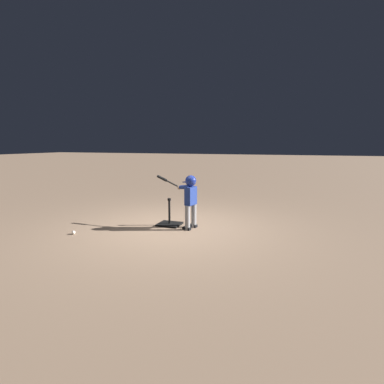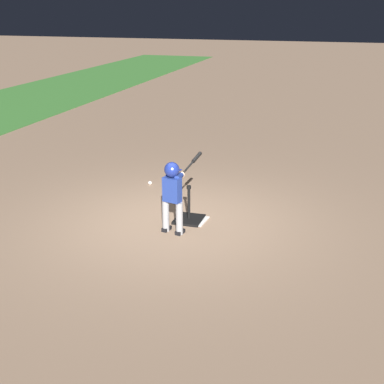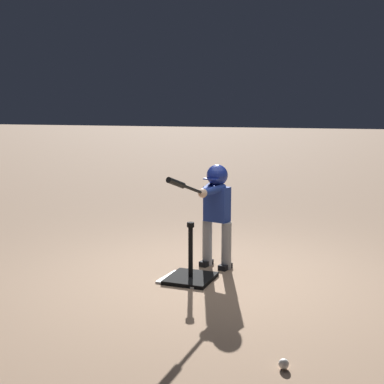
% 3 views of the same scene
% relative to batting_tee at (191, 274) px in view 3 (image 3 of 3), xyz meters
% --- Properties ---
extents(ground_plane, '(90.00, 90.00, 0.00)m').
position_rel_batting_tee_xyz_m(ground_plane, '(-0.12, 0.21, -0.07)').
color(ground_plane, '#93755B').
extents(home_plate, '(0.47, 0.47, 0.02)m').
position_rel_batting_tee_xyz_m(home_plate, '(0.02, -0.07, -0.06)').
color(home_plate, white).
rests_on(home_plate, ground_plane).
extents(batting_tee, '(0.51, 0.46, 0.62)m').
position_rel_batting_tee_xyz_m(batting_tee, '(0.00, 0.00, 0.00)').
color(batting_tee, black).
rests_on(batting_tee, ground_plane).
extents(batter_child, '(1.02, 0.43, 1.18)m').
position_rel_batting_tee_xyz_m(batter_child, '(-0.52, 0.10, 0.68)').
color(batter_child, gray).
rests_on(batter_child, ground_plane).
extents(baseball, '(0.07, 0.07, 0.07)m').
position_rel_batting_tee_xyz_m(baseball, '(1.58, 1.31, -0.03)').
color(baseball, white).
rests_on(baseball, ground_plane).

